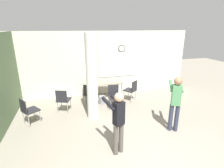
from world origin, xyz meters
name	(u,v)px	position (x,y,z in m)	size (l,w,h in m)	color
wall_back	(103,64)	(0.01, 5.06, 1.40)	(8.00, 0.15, 2.80)	beige
support_pillar	(92,78)	(-0.82, 2.88, 1.40)	(0.36, 0.36, 2.80)	silver
folding_table	(103,83)	(-0.14, 4.46, 0.68)	(1.64, 0.63, 0.73)	tan
bottle_on_table	(113,80)	(0.26, 4.34, 0.83)	(0.07, 0.07, 0.26)	silver
waste_bin	(102,100)	(-0.30, 3.93, 0.16)	(0.26, 0.26, 0.32)	gray
chair_table_right	(131,89)	(0.95, 3.92, 0.51)	(0.62, 0.62, 0.87)	#232328
chair_by_left_wall	(28,109)	(-2.84, 2.98, 0.51)	(0.61, 0.61, 0.87)	#232328
chair_table_left	(90,93)	(-0.78, 3.88, 0.51)	(0.62, 0.62, 0.87)	#232328
chair_near_pillar	(63,99)	(-1.79, 3.56, 0.51)	(0.56, 0.56, 0.87)	#232328
chair_table_front	(114,95)	(0.08, 3.48, 0.51)	(0.47, 0.47, 0.87)	#232328
person_playing_front	(118,119)	(-0.52, 1.00, 0.93)	(0.49, 0.63, 1.58)	#514C47
person_playing_side	(176,100)	(1.36, 1.52, 0.97)	(0.55, 0.69, 1.65)	#2D3347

